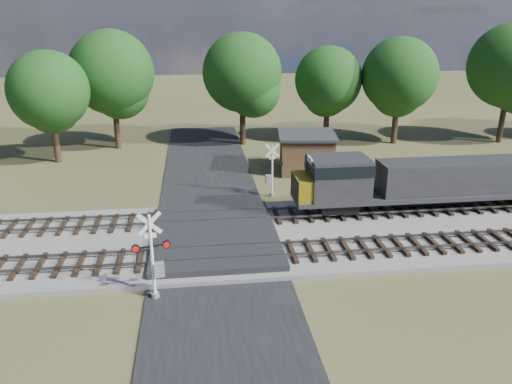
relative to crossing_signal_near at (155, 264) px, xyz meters
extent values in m
plane|color=#404324|center=(2.95, 5.19, -1.80)|extent=(160.00, 160.00, 0.00)
cube|color=gray|center=(12.95, 5.69, -1.65)|extent=(140.00, 10.00, 0.30)
cube|color=black|center=(2.95, 5.19, -1.76)|extent=(7.00, 60.00, 0.08)
cube|color=#262628|center=(2.95, 5.69, -1.48)|extent=(7.00, 9.00, 0.62)
cube|color=black|center=(4.95, 3.19, -1.41)|extent=(44.00, 2.60, 0.18)
cube|color=#534E47|center=(12.95, 2.47, -1.24)|extent=(140.00, 0.08, 0.15)
cube|color=#534E47|center=(12.95, 3.91, -1.24)|extent=(140.00, 0.08, 0.15)
cube|color=black|center=(4.95, 8.19, -1.41)|extent=(44.00, 2.60, 0.18)
cube|color=#534E47|center=(12.95, 7.47, -1.24)|extent=(140.00, 0.08, 0.15)
cube|color=#534E47|center=(12.95, 8.91, -1.24)|extent=(140.00, 0.08, 0.15)
cylinder|color=silver|center=(-0.09, -0.02, 0.30)|extent=(0.15, 0.15, 4.19)
cylinder|color=#97999C|center=(-0.09, -0.02, -1.64)|extent=(0.38, 0.38, 0.31)
cube|color=silver|center=(-0.09, -0.02, 1.98)|extent=(1.08, 0.25, 1.10)
cube|color=silver|center=(-0.09, -0.02, 1.98)|extent=(1.08, 0.25, 1.10)
cube|color=silver|center=(-0.09, -0.02, 1.40)|extent=(0.52, 0.13, 0.23)
cube|color=black|center=(-0.09, -0.02, 0.87)|extent=(1.66, 0.38, 0.06)
cylinder|color=red|center=(-0.76, -0.15, 0.87)|extent=(0.39, 0.17, 0.38)
cylinder|color=red|center=(0.58, 0.11, 0.87)|extent=(0.39, 0.17, 0.38)
cube|color=#97999C|center=(0.17, 0.03, -0.33)|extent=(0.52, 0.40, 0.68)
cylinder|color=silver|center=(7.31, 12.60, 0.09)|extent=(0.13, 0.13, 3.77)
cylinder|color=#97999C|center=(7.31, 12.60, -1.66)|extent=(0.34, 0.34, 0.28)
cube|color=silver|center=(7.31, 12.60, 1.60)|extent=(0.99, 0.15, 0.99)
cube|color=silver|center=(7.31, 12.60, 1.60)|extent=(0.99, 0.15, 0.99)
cube|color=silver|center=(7.31, 12.60, 1.08)|extent=(0.47, 0.08, 0.21)
cube|color=black|center=(7.31, 12.60, 0.61)|extent=(1.51, 0.23, 0.06)
cylinder|color=red|center=(7.92, 12.67, 0.61)|extent=(0.35, 0.13, 0.34)
cylinder|color=red|center=(6.70, 12.53, 0.61)|extent=(0.35, 0.13, 0.34)
cube|color=#97999C|center=(7.07, 12.57, -0.48)|extent=(0.45, 0.33, 0.61)
cube|color=#48351F|center=(11.04, 18.27, -0.33)|extent=(4.69, 4.69, 2.93)
cube|color=#2B2B2D|center=(11.04, 18.27, 1.23)|extent=(5.16, 5.16, 0.21)
cylinder|color=black|center=(-9.95, 23.45, 0.59)|extent=(0.56, 0.56, 4.78)
sphere|color=#133D13|center=(-9.95, 23.45, 4.41)|extent=(6.69, 6.69, 6.69)
cylinder|color=black|center=(-5.33, 27.57, 0.96)|extent=(0.56, 0.56, 5.51)
sphere|color=#133D13|center=(-5.33, 27.57, 5.37)|extent=(7.72, 7.72, 7.72)
cylinder|color=black|center=(6.70, 27.56, 0.88)|extent=(0.56, 0.56, 5.36)
sphere|color=#133D13|center=(6.70, 27.56, 5.17)|extent=(7.50, 7.50, 7.50)
cylinder|color=black|center=(15.22, 27.96, 0.55)|extent=(0.56, 0.56, 4.69)
sphere|color=#133D13|center=(15.22, 27.96, 4.30)|extent=(6.57, 6.57, 6.57)
cylinder|color=black|center=(21.68, 26.10, 0.78)|extent=(0.56, 0.56, 5.15)
sphere|color=#133D13|center=(21.68, 26.10, 4.90)|extent=(7.21, 7.21, 7.21)
cylinder|color=black|center=(32.40, 25.23, 1.09)|extent=(0.56, 0.56, 5.78)
sphere|color=#133D13|center=(32.40, 25.23, 5.72)|extent=(8.10, 8.10, 8.10)
camera|label=1|loc=(2.08, -20.37, 10.73)|focal=35.00mm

